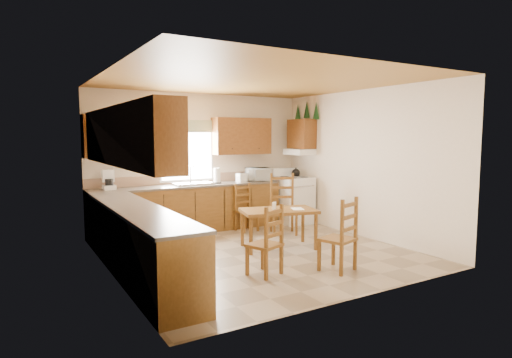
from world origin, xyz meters
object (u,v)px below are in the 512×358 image
chair_far_left (247,208)px  chair_far_right (284,204)px  stove (294,200)px  dining_table (278,229)px  chair_near_left (264,240)px  microwave (258,174)px  chair_near_right (338,234)px

chair_far_left → chair_far_right: chair_far_right is taller
stove → dining_table: size_ratio=0.80×
stove → chair_near_left: stove is taller
chair_near_left → chair_far_right: 2.45m
microwave → chair_far_left: bearing=-124.1°
dining_table → chair_far_right: bearing=66.2°
dining_table → chair_far_left: 1.41m
chair_near_left → chair_far_right: bearing=-150.8°
chair_far_right → chair_far_left: bearing=153.6°
chair_near_left → microwave: bearing=-139.9°
stove → chair_far_right: 1.08m
chair_near_right → chair_far_left: size_ratio=1.12×
microwave → chair_far_left: 0.92m
stove → chair_near_right: 3.28m
stove → chair_far_left: (-1.26, -0.17, -0.03)m
microwave → chair_near_right: size_ratio=0.45×
dining_table → chair_far_right: chair_far_right is taller
chair_far_left → chair_far_right: 0.76m
chair_near_right → chair_far_right: (0.62, 2.22, 0.06)m
dining_table → chair_near_right: (0.04, -1.41, 0.19)m
stove → chair_far_left: bearing=-169.8°
microwave → chair_far_left: size_ratio=0.50×
dining_table → chair_far_right: 1.07m
stove → microwave: (-0.73, 0.28, 0.57)m
chair_far_right → chair_near_right: bearing=-81.5°
chair_far_left → stove: bearing=3.2°
microwave → dining_table: 2.11m
stove → microwave: size_ratio=2.11×
stove → dining_table: bearing=-130.0°
dining_table → chair_near_left: chair_near_left is taller
stove → chair_near_right: size_ratio=0.95×
microwave → stove: bearing=-5.8°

